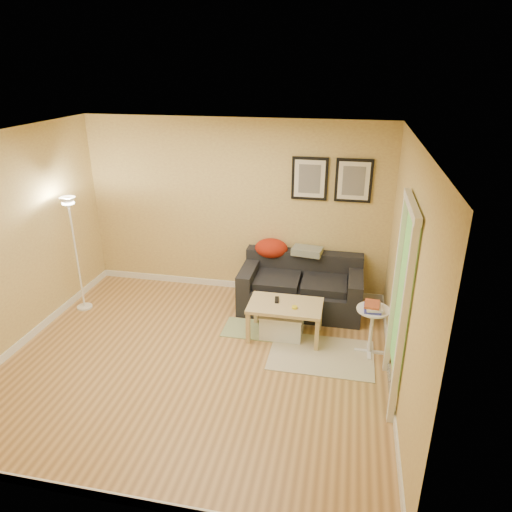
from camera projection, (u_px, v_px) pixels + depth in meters
name	position (u px, v px, depth m)	size (l,w,h in m)	color
floor	(197.00, 360.00, 5.56)	(4.50, 4.50, 0.00)	tan
ceiling	(184.00, 139.00, 4.56)	(4.50, 4.50, 0.00)	white
wall_back	(235.00, 208.00, 6.87)	(4.50, 4.50, 0.00)	#DEC671
wall_front	(97.00, 370.00, 3.25)	(4.50, 4.50, 0.00)	#DEC671
wall_left	(9.00, 245.00, 5.48)	(4.00, 4.00, 0.00)	#DEC671
wall_right	(406.00, 278.00, 4.64)	(4.00, 4.00, 0.00)	#DEC671
baseboard_back	(236.00, 285.00, 7.34)	(4.50, 0.02, 0.10)	white
baseboard_front	(118.00, 498.00, 3.74)	(4.50, 0.02, 0.10)	white
baseboard_left	(29.00, 336.00, 5.96)	(0.02, 4.00, 0.10)	white
baseboard_right	(391.00, 381.00, 5.13)	(0.02, 4.00, 0.10)	white
sofa	(301.00, 285.00, 6.60)	(1.70, 0.90, 0.75)	black
red_throw	(271.00, 248.00, 6.83)	(0.48, 0.36, 0.28)	#B13110
plaid_throw	(307.00, 251.00, 6.70)	(0.42, 0.26, 0.10)	tan
framed_print_left	(310.00, 179.00, 6.45)	(0.50, 0.04, 0.60)	black
framed_print_right	(354.00, 181.00, 6.34)	(0.50, 0.04, 0.60)	black
area_rug	(321.00, 355.00, 5.65)	(1.25, 0.85, 0.01)	beige
green_runner	(250.00, 329.00, 6.20)	(0.70, 0.50, 0.01)	#668C4C
coffee_table	(285.00, 320.00, 5.97)	(0.93, 0.57, 0.47)	tan
remote_control	(277.00, 300.00, 5.97)	(0.05, 0.16, 0.02)	black
tape_roll	(295.00, 307.00, 5.77)	(0.07, 0.07, 0.03)	yellow
storage_bin	(282.00, 324.00, 6.01)	(0.55, 0.40, 0.34)	white
side_table	(371.00, 331.00, 5.60)	(0.40, 0.40, 0.61)	white
book_stack	(373.00, 306.00, 5.45)	(0.19, 0.26, 0.08)	#34369C
floor_lamp	(77.00, 258.00, 6.45)	(0.22, 0.22, 1.66)	white
doorway	(398.00, 309.00, 4.62)	(0.12, 1.01, 2.13)	white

